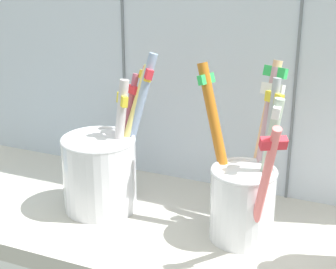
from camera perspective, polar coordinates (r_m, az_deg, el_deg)
The scene contains 4 objects.
counter_slab at distance 60.82cm, azimuth -0.08°, elevation -9.86°, with size 64.00×22.00×2.00cm, color #BCB7AD.
tile_wall_back at distance 64.39cm, azimuth 4.28°, elevation 12.17°, with size 64.00×2.20×45.00cm.
toothbrush_cup_left at distance 61.82cm, azimuth -6.80°, elevation -3.47°, with size 9.71×9.00×17.58cm.
toothbrush_cup_right at distance 56.01cm, azimuth 8.10°, elevation -5.78°, with size 11.24×12.86×17.61cm.
Camera 1 is at (21.01, -48.19, 31.59)cm, focal length 58.38 mm.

